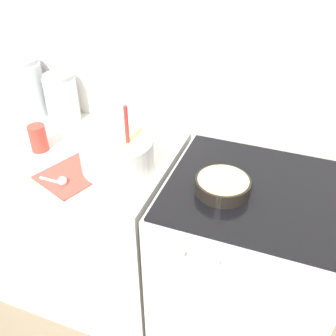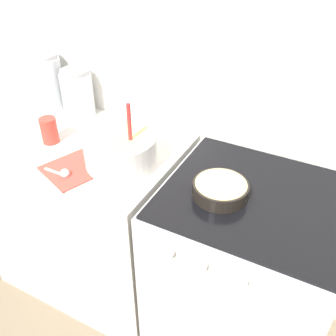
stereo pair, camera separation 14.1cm
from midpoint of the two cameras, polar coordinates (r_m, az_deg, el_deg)
The scene contains 10 objects.
wall_back at distance 1.62m, azimuth 8.49°, elevation 15.23°, with size 4.81×0.05×2.40m.
countertop_cabinet at distance 1.96m, azimuth -9.64°, elevation -7.14°, with size 0.91×0.62×0.88m.
stove at distance 1.72m, azimuth 13.54°, elevation -15.54°, with size 0.68×0.64×0.88m.
mixing_bowl at distance 1.48m, azimuth -4.57°, elevation 2.88°, with size 0.29×0.29×0.28m.
baking_pan at distance 1.37m, azimuth 10.95°, elevation -3.28°, with size 0.20×0.20×0.05m.
storage_jar_left at distance 2.00m, azimuth -15.83°, elevation 12.00°, with size 0.15×0.15×0.28m.
storage_jar_middle at distance 1.89m, azimuth -11.47°, elevation 10.64°, with size 0.15×0.15×0.23m.
tin_can at distance 1.70m, azimuth -15.40°, elevation 5.48°, with size 0.07×0.07×0.12m.
recipe_page at distance 1.53m, azimuth -10.51°, elevation 0.27°, with size 0.30×0.34×0.01m.
measuring_spoon at distance 1.48m, azimuth -13.20°, elevation -0.85°, with size 0.12×0.04×0.04m.
Camera 2 is at (0.56, -0.77, 1.75)m, focal length 40.00 mm.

